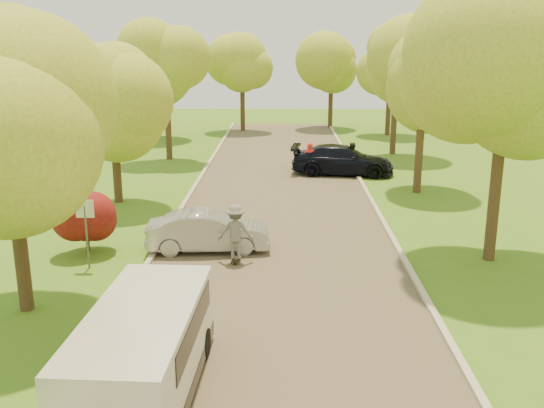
# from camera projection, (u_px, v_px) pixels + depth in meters

# --- Properties ---
(ground) EXTENTS (100.00, 100.00, 0.00)m
(ground) POSITION_uv_depth(u_px,v_px,m) (275.00, 329.00, 14.75)
(ground) COLOR #44751B
(ground) RESTS_ON ground
(road) EXTENTS (8.00, 60.00, 0.01)m
(road) POSITION_uv_depth(u_px,v_px,m) (278.00, 230.00, 22.48)
(road) COLOR #4C4438
(road) RESTS_ON ground
(curb_left) EXTENTS (0.18, 60.00, 0.12)m
(curb_left) POSITION_uv_depth(u_px,v_px,m) (169.00, 228.00, 22.54)
(curb_left) COLOR #B2AD9E
(curb_left) RESTS_ON ground
(curb_right) EXTENTS (0.18, 60.00, 0.12)m
(curb_right) POSITION_uv_depth(u_px,v_px,m) (387.00, 229.00, 22.39)
(curb_right) COLOR #B2AD9E
(curb_right) RESTS_ON ground
(street_sign) EXTENTS (0.55, 0.06, 2.17)m
(street_sign) POSITION_uv_depth(u_px,v_px,m) (85.00, 219.00, 18.31)
(street_sign) COLOR #59595E
(street_sign) RESTS_ON ground
(red_shrub) EXTENTS (1.70, 1.70, 1.95)m
(red_shrub) POSITION_uv_depth(u_px,v_px,m) (86.00, 220.00, 19.89)
(red_shrub) COLOR #382619
(red_shrub) RESTS_ON ground
(tree_l_mida) EXTENTS (4.71, 4.60, 7.39)m
(tree_l_mida) POSITION_uv_depth(u_px,v_px,m) (13.00, 111.00, 14.49)
(tree_l_mida) COLOR #382619
(tree_l_mida) RESTS_ON ground
(tree_l_midb) EXTENTS (4.30, 4.20, 6.62)m
(tree_l_midb) POSITION_uv_depth(u_px,v_px,m) (116.00, 96.00, 25.28)
(tree_l_midb) COLOR #382619
(tree_l_midb) RESTS_ON ground
(tree_l_far) EXTENTS (4.92, 4.80, 7.79)m
(tree_l_far) POSITION_uv_depth(u_px,v_px,m) (169.00, 65.00, 34.70)
(tree_l_far) COLOR #382619
(tree_l_far) RESTS_ON ground
(tree_r_mida) EXTENTS (5.13, 5.00, 7.95)m
(tree_r_mida) POSITION_uv_depth(u_px,v_px,m) (513.00, 84.00, 18.02)
(tree_r_mida) COLOR #382619
(tree_r_mida) RESTS_ON ground
(tree_r_midb) EXTENTS (4.51, 4.40, 7.01)m
(tree_r_midb) POSITION_uv_depth(u_px,v_px,m) (428.00, 86.00, 26.89)
(tree_r_midb) COLOR #382619
(tree_r_midb) RESTS_ON ground
(tree_r_far) EXTENTS (5.33, 5.20, 8.34)m
(tree_r_far) POSITION_uv_depth(u_px,v_px,m) (401.00, 58.00, 36.29)
(tree_r_far) COLOR #382619
(tree_r_far) RESTS_ON ground
(tree_bg_a) EXTENTS (5.12, 5.00, 7.72)m
(tree_bg_a) POSITION_uv_depth(u_px,v_px,m) (156.00, 63.00, 42.50)
(tree_bg_a) COLOR #382619
(tree_bg_a) RESTS_ON ground
(tree_bg_b) EXTENTS (5.12, 5.00, 7.95)m
(tree_bg_b) POSITION_uv_depth(u_px,v_px,m) (394.00, 59.00, 44.07)
(tree_bg_b) COLOR #382619
(tree_bg_b) RESTS_ON ground
(tree_bg_c) EXTENTS (4.92, 4.80, 7.33)m
(tree_bg_c) POSITION_uv_depth(u_px,v_px,m) (245.00, 65.00, 46.33)
(tree_bg_c) COLOR #382619
(tree_bg_c) RESTS_ON ground
(tree_bg_d) EXTENTS (5.12, 5.00, 7.72)m
(tree_bg_d) POSITION_uv_depth(u_px,v_px,m) (334.00, 61.00, 48.06)
(tree_bg_d) COLOR #382619
(tree_bg_d) RESTS_ON ground
(minivan) EXTENTS (2.15, 5.05, 1.85)m
(minivan) POSITION_uv_depth(u_px,v_px,m) (144.00, 351.00, 11.70)
(minivan) COLOR silver
(minivan) RESTS_ON ground
(silver_sedan) EXTENTS (4.17, 1.75, 1.34)m
(silver_sedan) POSITION_uv_depth(u_px,v_px,m) (208.00, 231.00, 20.13)
(silver_sedan) COLOR #A4A4A9
(silver_sedan) RESTS_ON ground
(dark_sedan) EXTENTS (5.56, 2.82, 1.55)m
(dark_sedan) POSITION_uv_depth(u_px,v_px,m) (343.00, 160.00, 31.74)
(dark_sedan) COLOR black
(dark_sedan) RESTS_ON ground
(longboard) EXTENTS (0.27, 0.91, 0.11)m
(longboard) POSITION_uv_depth(u_px,v_px,m) (236.00, 258.00, 19.26)
(longboard) COLOR black
(longboard) RESTS_ON ground
(skateboarder) EXTENTS (1.15, 0.68, 1.76)m
(skateboarder) POSITION_uv_depth(u_px,v_px,m) (236.00, 232.00, 19.03)
(skateboarder) COLOR slate
(skateboarder) RESTS_ON longboard
(person_striped) EXTENTS (0.75, 0.63, 1.74)m
(person_striped) POSITION_uv_depth(u_px,v_px,m) (310.00, 159.00, 31.38)
(person_striped) COLOR red
(person_striped) RESTS_ON ground
(person_olive) EXTENTS (1.02, 0.99, 1.65)m
(person_olive) POSITION_uv_depth(u_px,v_px,m) (351.00, 158.00, 32.01)
(person_olive) COLOR #2F3620
(person_olive) RESTS_ON ground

